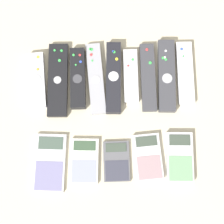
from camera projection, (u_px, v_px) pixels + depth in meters
The scene contains 15 objects.
ground_plane at pixel (112, 123), 1.06m from camera, with size 3.00×3.00×0.00m, color #B2A88E.
remote_0 at pixel (37, 81), 1.08m from camera, with size 0.06×0.17×0.03m.
remote_1 at pixel (58, 80), 1.08m from camera, with size 0.06×0.22×0.02m.
remote_2 at pixel (78, 78), 1.08m from camera, with size 0.04×0.18×0.03m.
remote_3 at pixel (96, 79), 1.08m from camera, with size 0.06×0.21×0.02m.
remote_4 at pixel (113, 78), 1.08m from camera, with size 0.05×0.21×0.03m.
remote_5 at pixel (131, 76), 1.08m from camera, with size 0.04×0.16×0.02m.
remote_6 at pixel (148, 77), 1.08m from camera, with size 0.04×0.20×0.02m.
remote_7 at pixel (166, 76), 1.08m from camera, with size 0.06×0.22×0.03m.
remote_8 at pixel (185, 73), 1.08m from camera, with size 0.05×0.19×0.02m.
calculator_0 at pixel (50, 163), 1.03m from camera, with size 0.09×0.16×0.01m.
calculator_1 at pixel (84, 161), 1.03m from camera, with size 0.08×0.13×0.01m.
calculator_2 at pixel (117, 161), 1.03m from camera, with size 0.07×0.11×0.01m.
calculator_3 at pixel (148, 157), 1.03m from camera, with size 0.08×0.13×0.02m.
calculator_4 at pixel (180, 157), 1.03m from camera, with size 0.08×0.14×0.02m.
Camera 1 is at (-0.01, -0.20, 1.04)m, focal length 60.00 mm.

